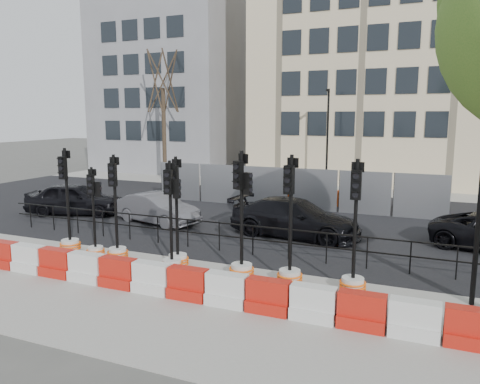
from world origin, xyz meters
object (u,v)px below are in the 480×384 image
at_px(traffic_signal_a, 69,231).
at_px(traffic_signal_d, 172,247).
at_px(car_a, 75,199).
at_px(traffic_signal_h, 353,267).
at_px(car_c, 295,218).

height_order(traffic_signal_a, traffic_signal_d, traffic_signal_a).
xyz_separation_m(traffic_signal_a, car_a, (-4.02, 4.72, 0.02)).
xyz_separation_m(traffic_signal_h, car_c, (-2.95, 4.88, 0.00)).
bearing_deg(traffic_signal_d, car_c, 60.36).
bearing_deg(car_a, traffic_signal_d, -140.66).
height_order(traffic_signal_h, car_a, traffic_signal_h).
bearing_deg(car_a, traffic_signal_a, -158.05).
height_order(traffic_signal_a, car_a, traffic_signal_a).
bearing_deg(car_a, car_c, -107.87).
relative_size(traffic_signal_d, car_c, 0.64).
height_order(traffic_signal_a, traffic_signal_h, traffic_signal_a).
relative_size(traffic_signal_a, traffic_signal_d, 1.06).
height_order(car_a, car_c, car_a).
bearing_deg(car_a, traffic_signal_h, -128.21).
relative_size(traffic_signal_a, traffic_signal_h, 1.00).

